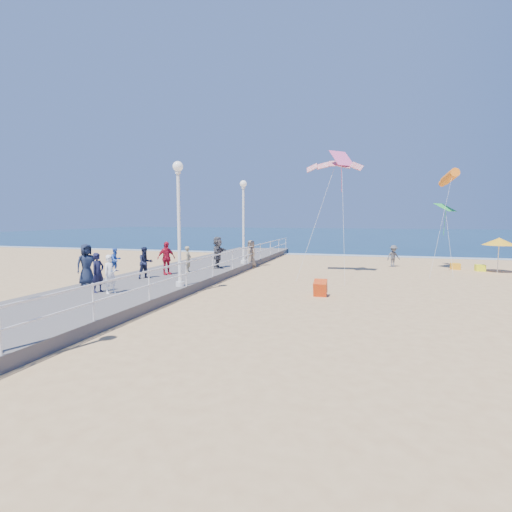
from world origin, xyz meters
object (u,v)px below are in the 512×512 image
(lamp_post_mid, at_px, (179,210))
(beach_walker_a, at_px, (393,256))
(beach_walker_c, at_px, (251,254))
(spectator_7, at_px, (145,263))
(spectator_4, at_px, (87,265))
(lamp_post_far, at_px, (243,213))
(spectator_6, at_px, (188,259))
(beach_chair_left, at_px, (480,268))
(beach_chair_right, at_px, (455,266))
(box_kite, at_px, (320,289))
(spectator_0, at_px, (98,273))
(toddler_held, at_px, (116,260))
(spectator_3, at_px, (166,258))
(spectator_5, at_px, (218,252))
(beach_umbrella, at_px, (499,241))
(woman_holding_toddler, at_px, (111,274))

(lamp_post_mid, xyz_separation_m, beach_walker_a, (9.42, 13.03, -2.92))
(beach_walker_a, relative_size, beach_walker_c, 0.81)
(spectator_7, bearing_deg, spectator_4, -174.85)
(lamp_post_far, bearing_deg, spectator_6, -108.07)
(beach_walker_a, bearing_deg, lamp_post_far, 170.60)
(lamp_post_mid, distance_m, spectator_6, 5.11)
(beach_chair_left, height_order, beach_chair_right, same)
(box_kite, bearing_deg, beach_walker_a, 72.85)
(lamp_post_far, relative_size, beach_walker_a, 3.57)
(spectator_0, distance_m, spectator_4, 2.02)
(toddler_held, xyz_separation_m, beach_walker_a, (11.10, 15.14, -0.97))
(lamp_post_far, bearing_deg, beach_chair_right, 16.05)
(spectator_4, bearing_deg, toddler_held, -86.91)
(spectator_0, distance_m, spectator_3, 5.18)
(lamp_post_far, distance_m, beach_walker_c, 2.96)
(spectator_5, xyz_separation_m, beach_walker_a, (10.13, 6.75, -0.58))
(beach_chair_left, bearing_deg, beach_walker_c, -171.08)
(spectator_0, xyz_separation_m, spectator_6, (0.88, 6.32, -0.08))
(beach_walker_c, xyz_separation_m, beach_chair_right, (13.05, 2.72, -0.72))
(beach_chair_right, bearing_deg, beach_walker_c, -168.25)
(beach_walker_c, distance_m, box_kite, 10.39)
(spectator_6, distance_m, beach_walker_c, 6.22)
(spectator_5, distance_m, beach_chair_right, 15.45)
(beach_walker_c, height_order, box_kite, beach_walker_c)
(box_kite, relative_size, beach_umbrella, 0.28)
(box_kite, bearing_deg, spectator_4, -166.95)
(beach_walker_a, distance_m, box_kite, 12.14)
(beach_walker_c, bearing_deg, woman_holding_toddler, -62.84)
(lamp_post_mid, relative_size, beach_walker_a, 3.57)
(woman_holding_toddler, distance_m, spectator_0, 0.64)
(box_kite, bearing_deg, spectator_6, 159.87)
(woman_holding_toddler, bearing_deg, box_kite, -45.52)
(spectator_5, relative_size, beach_walker_a, 1.25)
(beach_chair_left, bearing_deg, spectator_3, -150.95)
(woman_holding_toddler, distance_m, beach_chair_right, 21.33)
(spectator_4, relative_size, beach_walker_a, 1.22)
(toddler_held, bearing_deg, spectator_7, 33.50)
(spectator_3, xyz_separation_m, beach_chair_left, (16.85, 9.36, -1.06))
(spectator_5, relative_size, beach_walker_c, 1.01)
(toddler_held, bearing_deg, beach_umbrella, -31.87)
(spectator_6, distance_m, box_kite, 7.98)
(lamp_post_far, height_order, beach_walker_a, lamp_post_far)
(lamp_post_far, xyz_separation_m, beach_walker_a, (9.42, 4.03, -2.92))
(spectator_7, relative_size, box_kite, 2.56)
(woman_holding_toddler, height_order, spectator_0, spectator_0)
(beach_umbrella, height_order, beach_chair_right, beach_umbrella)
(beach_chair_left, bearing_deg, spectator_5, -158.32)
(spectator_5, xyz_separation_m, spectator_7, (-1.92, -4.71, -0.16))
(spectator_4, relative_size, spectator_6, 1.29)
(beach_umbrella, distance_m, beach_chair_right, 2.93)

